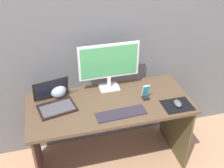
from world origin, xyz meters
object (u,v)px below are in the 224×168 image
object	(u,v)px
fishbowl	(58,89)
mouse	(178,103)
monitor	(109,64)
keyboard_external	(121,114)
laptop	(55,102)
phone_in_dock	(146,94)

from	to	relation	value
fishbowl	mouse	bearing A→B (deg)	-22.17
monitor	keyboard_external	xyz separation A→B (m)	(0.00, -0.40, -0.25)
monitor	mouse	size ratio (longest dim) A/B	5.47
laptop	fishbowl	distance (m)	0.15
keyboard_external	monitor	bearing A→B (deg)	87.40
fishbowl	mouse	world-z (taller)	fishbowl
mouse	laptop	bearing A→B (deg)	169.36
laptop	phone_in_dock	size ratio (longest dim) A/B	2.57
laptop	phone_in_dock	distance (m)	0.78
mouse	keyboard_external	bearing A→B (deg)	-177.53
monitor	laptop	bearing A→B (deg)	-163.37
keyboard_external	phone_in_dock	world-z (taller)	phone_in_dock
phone_in_dock	laptop	bearing A→B (deg)	173.54
phone_in_dock	keyboard_external	bearing A→B (deg)	-149.70
phone_in_dock	fishbowl	bearing A→B (deg)	162.83
mouse	phone_in_dock	world-z (taller)	phone_in_dock
monitor	fishbowl	xyz separation A→B (m)	(-0.47, -0.01, -0.18)
fishbowl	keyboard_external	world-z (taller)	fishbowl
mouse	phone_in_dock	xyz separation A→B (m)	(-0.23, 0.17, 0.03)
keyboard_external	phone_in_dock	size ratio (longest dim) A/B	3.01
monitor	laptop	xyz separation A→B (m)	(-0.51, -0.15, -0.21)
monitor	laptop	size ratio (longest dim) A/B	1.55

